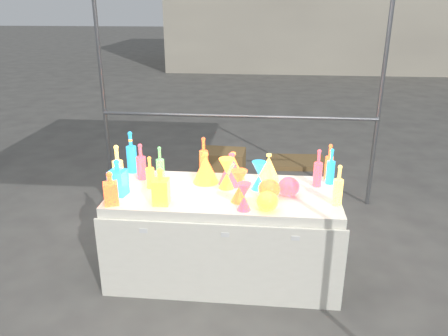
# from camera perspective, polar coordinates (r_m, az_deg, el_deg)

# --- Properties ---
(ground) EXTENTS (80.00, 80.00, 0.00)m
(ground) POSITION_cam_1_polar(r_m,az_deg,el_deg) (3.85, 0.00, -13.34)
(ground) COLOR slate
(ground) RESTS_ON ground
(display_table) EXTENTS (1.84, 0.83, 0.75)m
(display_table) POSITION_cam_1_polar(r_m,az_deg,el_deg) (3.64, -0.01, -8.55)
(display_table) COLOR white
(display_table) RESTS_ON ground
(cardboard_box_closed) EXTENTS (0.57, 0.43, 0.40)m
(cardboard_box_closed) POSITION_cam_1_polar(r_m,az_deg,el_deg) (5.60, -0.15, 0.33)
(cardboard_box_closed) COLOR olive
(cardboard_box_closed) RESTS_ON ground
(cardboard_box_flat) EXTENTS (0.80, 0.59, 0.07)m
(cardboard_box_flat) POSITION_cam_1_polar(r_m,az_deg,el_deg) (6.29, 9.63, 0.75)
(cardboard_box_flat) COLOR olive
(cardboard_box_flat) RESTS_ON ground
(bottle_0) EXTENTS (0.10, 0.10, 0.31)m
(bottle_0) POSITION_cam_1_polar(r_m,az_deg,el_deg) (3.91, -11.98, 1.64)
(bottle_0) COLOR red
(bottle_0) RESTS_ON display_table
(bottle_1) EXTENTS (0.09, 0.09, 0.37)m
(bottle_1) POSITION_cam_1_polar(r_m,az_deg,el_deg) (3.90, -12.01, 2.07)
(bottle_1) COLOR #167A1D
(bottle_1) RESTS_ON display_table
(bottle_2) EXTENTS (0.09, 0.09, 0.34)m
(bottle_2) POSITION_cam_1_polar(r_m,az_deg,el_deg) (3.77, -2.67, 1.56)
(bottle_2) COLOR orange
(bottle_2) RESTS_ON display_table
(bottle_3) EXTENTS (0.11, 0.11, 0.31)m
(bottle_3) POSITION_cam_1_polar(r_m,az_deg,el_deg) (3.74, -10.78, 0.84)
(bottle_3) COLOR #1D1FAE
(bottle_3) RESTS_ON display_table
(bottle_4) EXTENTS (0.09, 0.09, 0.37)m
(bottle_4) POSITION_cam_1_polar(r_m,az_deg,el_deg) (3.58, -13.70, 0.14)
(bottle_4) COLOR #16897C
(bottle_4) RESTS_ON display_table
(bottle_5) EXTENTS (0.08, 0.08, 0.31)m
(bottle_5) POSITION_cam_1_polar(r_m,az_deg,el_deg) (3.65, -8.34, 0.46)
(bottle_5) COLOR #A5219E
(bottle_5) RESTS_ON display_table
(bottle_6) EXTENTS (0.08, 0.08, 0.27)m
(bottle_6) POSITION_cam_1_polar(r_m,az_deg,el_deg) (3.56, -9.64, -0.54)
(bottle_6) COLOR red
(bottle_6) RESTS_ON display_table
(decanter_0) EXTENTS (0.12, 0.12, 0.28)m
(decanter_0) POSITION_cam_1_polar(r_m,az_deg,el_deg) (3.25, -8.26, -2.38)
(decanter_0) COLOR red
(decanter_0) RESTS_ON display_table
(decanter_1) EXTENTS (0.13, 0.13, 0.26)m
(decanter_1) POSITION_cam_1_polar(r_m,az_deg,el_deg) (3.33, -14.61, -2.55)
(decanter_1) COLOR orange
(decanter_1) RESTS_ON display_table
(decanter_2) EXTENTS (0.14, 0.14, 0.29)m
(decanter_2) POSITION_cam_1_polar(r_m,az_deg,el_deg) (3.47, -13.70, -1.19)
(decanter_2) COLOR #167A1D
(decanter_2) RESTS_ON display_table
(hourglass_0) EXTENTS (0.16, 0.16, 0.25)m
(hourglass_0) POSITION_cam_1_polar(r_m,az_deg,el_deg) (3.27, 1.99, -2.38)
(hourglass_0) COLOR orange
(hourglass_0) RESTS_ON display_table
(hourglass_1) EXTENTS (0.13, 0.13, 0.21)m
(hourglass_1) POSITION_cam_1_polar(r_m,az_deg,el_deg) (3.15, 2.64, -3.77)
(hourglass_1) COLOR #1D1FAE
(hourglass_1) RESTS_ON display_table
(hourglass_3) EXTENTS (0.11, 0.11, 0.19)m
(hourglass_3) POSITION_cam_1_polar(r_m,az_deg,el_deg) (3.54, 0.62, -1.00)
(hourglass_3) COLOR #A5219E
(hourglass_3) RESTS_ON display_table
(hourglass_4) EXTENTS (0.16, 0.16, 0.25)m
(hourglass_4) POSITION_cam_1_polar(r_m,az_deg,el_deg) (3.50, 0.32, -0.71)
(hourglass_4) COLOR red
(hourglass_4) RESTS_ON display_table
(hourglass_5) EXTENTS (0.14, 0.14, 0.23)m
(hourglass_5) POSITION_cam_1_polar(r_m,az_deg,el_deg) (3.49, 4.56, -0.99)
(hourglass_5) COLOR #167A1D
(hourglass_5) RESTS_ON display_table
(globe_0) EXTENTS (0.21, 0.21, 0.13)m
(globe_0) POSITION_cam_1_polar(r_m,az_deg,el_deg) (3.17, 5.68, -4.49)
(globe_0) COLOR red
(globe_0) RESTS_ON display_table
(globe_2) EXTENTS (0.18, 0.18, 0.14)m
(globe_2) POSITION_cam_1_polar(r_m,az_deg,el_deg) (3.36, 5.92, -2.89)
(globe_2) COLOR orange
(globe_2) RESTS_ON display_table
(globe_3) EXTENTS (0.17, 0.17, 0.13)m
(globe_3) POSITION_cam_1_polar(r_m,az_deg,el_deg) (3.42, 8.44, -2.58)
(globe_3) COLOR #1D1FAE
(globe_3) RESTS_ON display_table
(lampshade_0) EXTENTS (0.26, 0.26, 0.23)m
(lampshade_0) POSITION_cam_1_polar(r_m,az_deg,el_deg) (3.69, 1.19, 0.31)
(lampshade_0) COLOR yellow
(lampshade_0) RESTS_ON display_table
(lampshade_1) EXTENTS (0.28, 0.28, 0.26)m
(lampshade_1) POSITION_cam_1_polar(r_m,az_deg,el_deg) (3.62, -2.42, 0.04)
(lampshade_1) COLOR yellow
(lampshade_1) RESTS_ON display_table
(lampshade_2) EXTENTS (0.28, 0.28, 0.26)m
(lampshade_2) POSITION_cam_1_polar(r_m,az_deg,el_deg) (3.59, 0.99, -0.10)
(lampshade_2) COLOR #1D1FAE
(lampshade_2) RESTS_ON display_table
(lampshade_3) EXTENTS (0.21, 0.21, 0.23)m
(lampshade_3) POSITION_cam_1_polar(r_m,az_deg,el_deg) (3.68, 5.83, 0.13)
(lampshade_3) COLOR #16897C
(lampshade_3) RESTS_ON display_table
(bottle_8) EXTENTS (0.08, 0.08, 0.30)m
(bottle_8) POSITION_cam_1_polar(r_m,az_deg,el_deg) (3.69, 13.79, 0.23)
(bottle_8) COLOR #167A1D
(bottle_8) RESTS_ON display_table
(bottle_9) EXTENTS (0.08, 0.08, 0.31)m
(bottle_9) POSITION_cam_1_polar(r_m,az_deg,el_deg) (3.78, 13.59, 0.82)
(bottle_9) COLOR orange
(bottle_9) RESTS_ON display_table
(bottle_10) EXTENTS (0.09, 0.09, 0.32)m
(bottle_10) POSITION_cam_1_polar(r_m,az_deg,el_deg) (3.61, 12.19, 0.01)
(bottle_10) COLOR #1D1FAE
(bottle_10) RESTS_ON display_table
(bottle_11) EXTENTS (0.09, 0.09, 0.32)m
(bottle_11) POSITION_cam_1_polar(r_m,az_deg,el_deg) (3.30, 14.71, -2.19)
(bottle_11) COLOR #16897C
(bottle_11) RESTS_ON display_table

